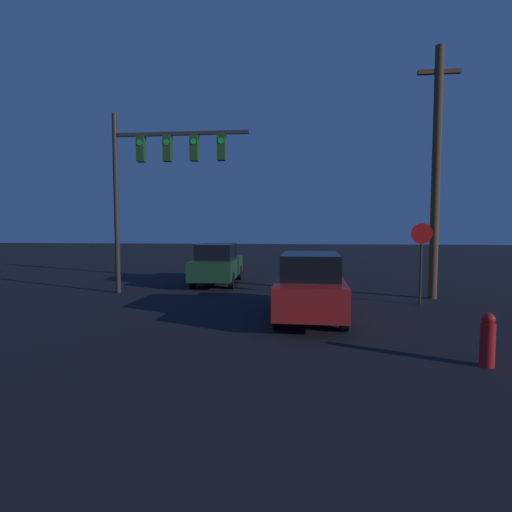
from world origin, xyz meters
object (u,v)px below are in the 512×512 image
(car_near, at_px, (310,285))
(car_far, at_px, (218,263))
(stop_sign, at_px, (421,249))
(utility_pole, at_px, (436,171))
(fire_hydrant, at_px, (488,340))
(traffic_signal_mast, at_px, (157,168))

(car_near, height_order, car_far, same)
(stop_sign, bearing_deg, car_far, 151.54)
(car_near, xyz_separation_m, utility_pole, (4.18, 3.28, 3.38))
(utility_pole, distance_m, fire_hydrant, 7.89)
(stop_sign, relative_size, fire_hydrant, 2.70)
(stop_sign, bearing_deg, fire_hydrant, -95.59)
(traffic_signal_mast, height_order, utility_pole, utility_pole)
(stop_sign, xyz_separation_m, fire_hydrant, (-0.55, -5.67, -1.26))
(fire_hydrant, bearing_deg, utility_pole, 79.29)
(car_near, distance_m, traffic_signal_mast, 7.27)
(car_near, relative_size, utility_pole, 0.56)
(stop_sign, relative_size, utility_pole, 0.30)
(car_near, height_order, utility_pole, utility_pole)
(traffic_signal_mast, xyz_separation_m, utility_pole, (9.53, -0.04, -0.26))
(utility_pole, relative_size, fire_hydrant, 8.87)
(utility_pole, bearing_deg, traffic_signal_mast, 179.75)
(traffic_signal_mast, xyz_separation_m, stop_sign, (8.80, -1.17, -2.79))
(traffic_signal_mast, relative_size, fire_hydrant, 6.93)
(traffic_signal_mast, distance_m, fire_hydrant, 11.45)
(utility_pole, bearing_deg, stop_sign, -122.92)
(utility_pole, xyz_separation_m, fire_hydrant, (-1.29, -6.80, -3.79))
(car_far, height_order, fire_hydrant, car_far)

